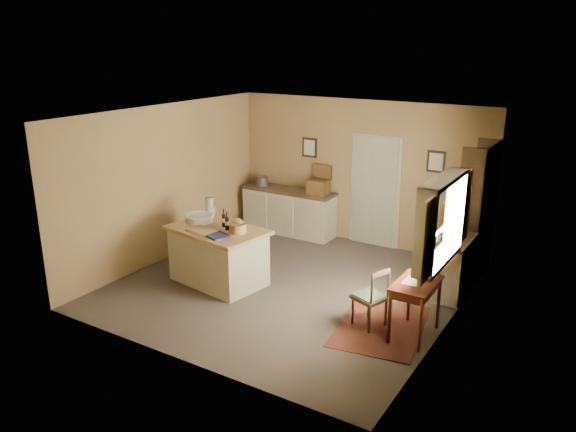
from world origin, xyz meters
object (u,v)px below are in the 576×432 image
Objects in this scene: desk_chair at (370,297)px; sideboard at (289,210)px; work_island at (218,254)px; shelving_unit at (479,211)px; writing_desk at (416,290)px; right_cabinet at (450,264)px.

sideboard is at bearing 157.82° from desk_chair.
shelving_unit is at bearing 44.61° from work_island.
work_island is at bearing -144.40° from shelving_unit.
shelving_unit reaches higher than desk_chair.
writing_desk is at bearing -93.66° from shelving_unit.
work_island is at bearing -154.37° from right_cabinet.
work_island reaches higher than sideboard.
shelving_unit is (0.77, 2.51, 0.68)m from desk_chair.
desk_chair is at bearing -174.88° from writing_desk.
desk_chair is (2.64, -0.07, -0.06)m from work_island.
writing_desk is (3.25, -0.01, 0.18)m from work_island.
right_cabinet is at bearing 90.01° from writing_desk.
sideboard is 3.70m from right_cabinet.
sideboard is 3.75m from shelving_unit.
desk_chair is at bearing -110.52° from right_cabinet.
sideboard is 2.36× the size of writing_desk.
work_island is 0.86× the size of sideboard.
writing_desk is at bearing -36.82° from sideboard.
desk_chair is at bearing 7.53° from work_island.
work_island is at bearing -83.66° from sideboard.
sideboard is (-0.29, 2.64, -0.00)m from work_island.
work_island is 2.65m from sideboard.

